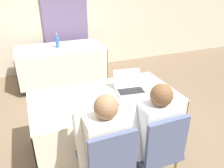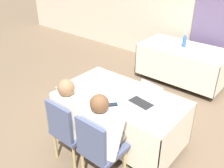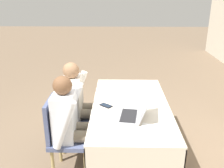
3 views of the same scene
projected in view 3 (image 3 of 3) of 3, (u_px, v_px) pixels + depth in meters
name	position (u px, v px, depth m)	size (l,w,h in m)	color
ground_plane	(129.00, 158.00, 3.14)	(24.00, 24.00, 0.00)	brown
conference_table_near	(130.00, 118.00, 2.94)	(1.68, 0.87, 0.75)	beige
laptop	(133.00, 114.00, 2.56)	(0.38, 0.36, 0.23)	#99999E
cell_phone	(106.00, 106.00, 2.84)	(0.15, 0.16, 0.01)	black
paper_beside_laptop	(156.00, 130.00, 2.35)	(0.29, 0.35, 0.00)	white
chair_near_left	(72.00, 112.00, 3.21)	(0.44, 0.44, 0.91)	tan
chair_near_right	(64.00, 133.00, 2.74)	(0.44, 0.44, 0.91)	tan
person_checkered_shirt	(79.00, 101.00, 3.16)	(0.50, 0.52, 1.17)	#665B4C
person_white_shirt	(72.00, 121.00, 2.69)	(0.50, 0.52, 1.17)	#665B4C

